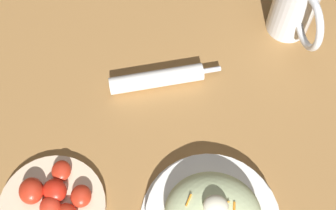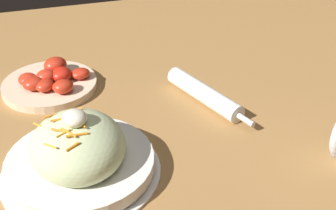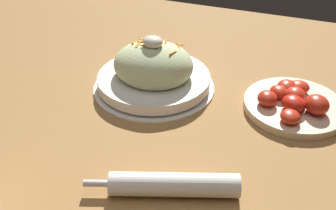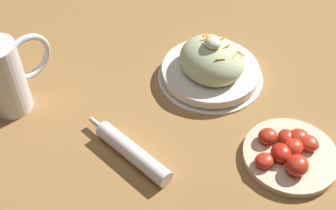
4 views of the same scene
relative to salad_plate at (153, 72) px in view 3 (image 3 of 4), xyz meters
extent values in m
plane|color=#9E703D|center=(0.00, -0.24, -0.04)|extent=(1.43, 1.43, 0.00)
cylinder|color=white|center=(0.00, 0.00, -0.03)|extent=(0.24, 0.24, 0.01)
cylinder|color=white|center=(0.00, 0.00, -0.02)|extent=(0.22, 0.22, 0.02)
ellipsoid|color=beige|center=(0.00, 0.00, 0.02)|extent=(0.16, 0.14, 0.08)
cylinder|color=orange|center=(-0.02, 0.01, 0.06)|extent=(0.03, 0.02, 0.00)
cylinder|color=orange|center=(-0.02, 0.02, 0.06)|extent=(0.01, 0.02, 0.01)
cylinder|color=orange|center=(-0.03, 0.00, 0.06)|extent=(0.01, 0.03, 0.01)
cylinder|color=orange|center=(0.02, 0.02, 0.06)|extent=(0.01, 0.02, 0.01)
cylinder|color=orange|center=(-0.01, -0.01, 0.06)|extent=(0.02, 0.01, 0.01)
cylinder|color=orange|center=(0.03, 0.05, 0.04)|extent=(0.03, 0.02, 0.01)
cylinder|color=orange|center=(-0.01, 0.02, 0.06)|extent=(0.01, 0.03, 0.01)
cylinder|color=orange|center=(0.04, 0.03, 0.05)|extent=(0.02, 0.02, 0.01)
cylinder|color=orange|center=(0.04, -0.01, 0.05)|extent=(0.01, 0.02, 0.01)
cylinder|color=orange|center=(-0.05, 0.01, 0.05)|extent=(0.01, 0.02, 0.01)
cylinder|color=orange|center=(-0.03, 0.04, 0.05)|extent=(0.02, 0.02, 0.01)
ellipsoid|color=#EFEACC|center=(0.00, 0.00, 0.06)|extent=(0.04, 0.03, 0.02)
cylinder|color=white|center=(0.14, -0.25, -0.02)|extent=(0.18, 0.09, 0.03)
cylinder|color=silver|center=(0.03, -0.28, -0.02)|extent=(0.04, 0.02, 0.01)
cylinder|color=beige|center=(0.27, 0.02, -0.03)|extent=(0.18, 0.18, 0.02)
ellipsoid|color=red|center=(0.30, 0.01, 0.00)|extent=(0.06, 0.06, 0.03)
ellipsoid|color=red|center=(0.24, 0.03, -0.01)|extent=(0.05, 0.05, 0.02)
ellipsoid|color=red|center=(0.27, 0.03, -0.01)|extent=(0.04, 0.05, 0.03)
ellipsoid|color=red|center=(0.25, 0.05, -0.01)|extent=(0.04, 0.04, 0.02)
ellipsoid|color=red|center=(0.22, 0.00, -0.01)|extent=(0.04, 0.05, 0.02)
ellipsoid|color=red|center=(0.27, 0.00, -0.01)|extent=(0.06, 0.06, 0.03)
ellipsoid|color=red|center=(0.27, 0.06, -0.01)|extent=(0.05, 0.05, 0.02)
ellipsoid|color=red|center=(0.27, -0.04, -0.01)|extent=(0.04, 0.04, 0.02)
camera|label=1|loc=(0.04, 0.18, 0.76)|focal=50.09mm
camera|label=2|loc=(-0.54, 0.03, 0.43)|focal=49.38mm
camera|label=3|loc=(0.27, -0.61, 0.38)|focal=42.01mm
camera|label=4|loc=(0.64, -0.42, 0.66)|focal=48.21mm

